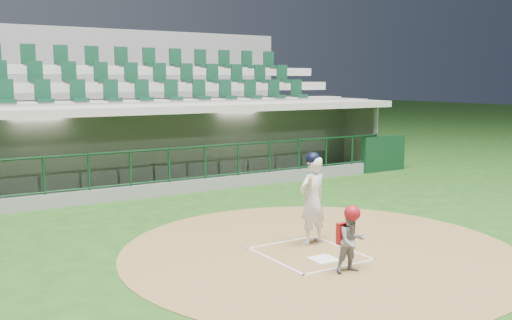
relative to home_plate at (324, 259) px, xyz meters
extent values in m
plane|color=#1C4513|center=(0.00, 0.70, -0.02)|extent=(120.00, 120.00, 0.00)
cylinder|color=brown|center=(0.30, 0.50, -0.02)|extent=(7.20, 7.20, 0.01)
cube|color=white|center=(0.00, 0.00, 0.00)|extent=(0.43, 0.43, 0.02)
cube|color=white|center=(-0.75, 0.40, 0.00)|extent=(0.05, 1.80, 0.01)
cube|color=white|center=(0.75, 0.40, 0.00)|extent=(0.05, 1.80, 0.01)
cube|color=white|center=(0.00, 1.25, 0.00)|extent=(1.55, 0.05, 0.01)
cube|color=silver|center=(0.00, -0.45, 0.00)|extent=(1.55, 0.05, 0.01)
cube|color=slate|center=(0.00, 8.20, -0.57)|extent=(15.00, 3.00, 0.10)
cube|color=slate|center=(0.00, 9.80, 0.83)|extent=(15.00, 0.20, 2.70)
cube|color=#A09C8E|center=(0.00, 9.68, 1.08)|extent=(13.50, 0.04, 0.90)
cube|color=gray|center=(7.50, 8.20, 0.83)|extent=(0.20, 3.00, 2.70)
cube|color=#A59F95|center=(0.00, 7.95, 2.28)|extent=(15.40, 3.50, 0.20)
cube|color=slate|center=(0.00, 6.65, 0.13)|extent=(15.00, 0.15, 0.40)
cube|color=black|center=(0.00, 6.65, 1.70)|extent=(15.00, 0.01, 0.95)
cube|color=brown|center=(0.00, 9.25, -0.30)|extent=(12.75, 0.40, 0.45)
cube|color=white|center=(-3.00, 8.20, 2.15)|extent=(1.30, 0.35, 0.04)
cube|color=white|center=(3.00, 8.20, 2.15)|extent=(1.30, 0.35, 0.04)
cube|color=black|center=(7.80, 6.60, 0.58)|extent=(1.80, 0.18, 1.20)
imported|color=#A01117|center=(-0.85, 8.82, 0.24)|extent=(0.96, 0.59, 1.53)
imported|color=#B11314|center=(1.57, 8.81, 0.25)|extent=(0.78, 0.54, 1.54)
imported|color=#A81D12|center=(5.60, 8.92, 0.38)|extent=(1.75, 0.85, 1.81)
cube|color=slate|center=(0.00, 11.45, 1.13)|extent=(17.00, 6.50, 2.50)
cube|color=#A9A599|center=(0.00, 9.95, 2.28)|extent=(16.60, 0.95, 0.30)
cube|color=#A5A195|center=(0.00, 10.90, 2.83)|extent=(16.60, 0.95, 0.30)
cube|color=#A9A699|center=(0.00, 11.85, 3.38)|extent=(16.60, 0.95, 0.30)
cube|color=slate|center=(0.00, 14.80, 2.50)|extent=(17.00, 0.25, 5.05)
imported|color=white|center=(0.44, 0.91, 0.82)|extent=(0.66, 0.48, 1.66)
sphere|color=black|center=(0.44, 0.91, 1.59)|extent=(0.28, 0.28, 0.28)
cylinder|color=tan|center=(0.19, 0.66, 1.23)|extent=(0.58, 0.79, 0.39)
imported|color=gray|center=(-0.02, -0.72, 0.50)|extent=(0.54, 0.44, 1.01)
sphere|color=maroon|center=(-0.02, -0.72, 0.95)|extent=(0.26, 0.26, 0.26)
cube|color=#9E1111|center=(-0.02, -0.57, 0.60)|extent=(0.32, 0.10, 0.35)
camera|label=1|loc=(-5.94, -7.42, 3.04)|focal=40.00mm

